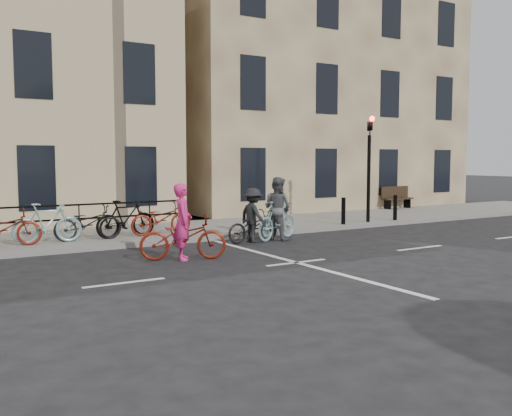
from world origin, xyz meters
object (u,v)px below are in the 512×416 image
traffic_light (369,155)px  bench (396,196)px  cyclist_dark (253,221)px  cyclist_grey (277,215)px  cyclist_pink (183,233)px

traffic_light → bench: 6.14m
traffic_light → cyclist_dark: traffic_light is taller
cyclist_grey → cyclist_dark: cyclist_grey is taller
traffic_light → cyclist_pink: traffic_light is taller
bench → cyclist_pink: (-13.01, -6.03, -0.06)m
cyclist_pink → traffic_light: bearing=-50.3°
cyclist_pink → cyclist_grey: (3.68, 1.55, 0.12)m
cyclist_grey → cyclist_dark: bearing=71.8°
bench → cyclist_dark: size_ratio=0.90×
traffic_light → cyclist_pink: size_ratio=1.85×
bench → cyclist_grey: 10.35m
traffic_light → cyclist_pink: (-8.21, -2.63, -1.84)m
cyclist_grey → cyclist_dark: 0.87m
traffic_light → cyclist_dark: 5.82m
cyclist_dark → cyclist_grey: bearing=-92.9°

